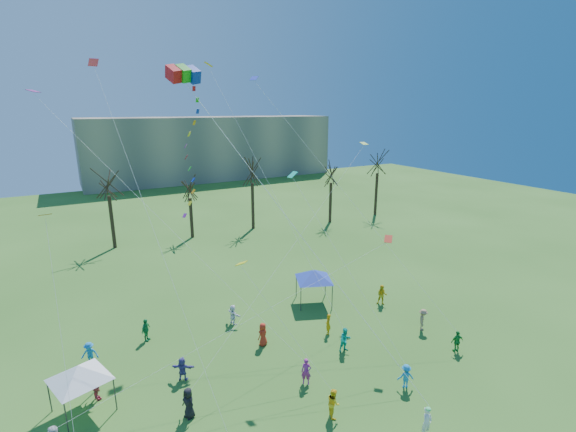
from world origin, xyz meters
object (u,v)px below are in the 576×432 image
hero_kite_flyer (427,423)px  canopy_tent_blue (314,275)px  distant_building (212,148)px  canopy_tent_white (79,372)px  big_box_kite (196,154)px

hero_kite_flyer → canopy_tent_blue: bearing=71.2°
distant_building → canopy_tent_white: distant_building is taller
big_box_kite → hero_kite_flyer: bearing=-46.8°
distant_building → hero_kite_flyer: 86.97m
canopy_tent_blue → hero_kite_flyer: bearing=-101.2°
hero_kite_flyer → canopy_tent_white: 19.47m
hero_kite_flyer → big_box_kite: 18.91m
canopy_tent_white → canopy_tent_blue: (19.01, 4.74, 0.13)m
canopy_tent_white → distant_building: bearing=65.4°
big_box_kite → canopy_tent_blue: size_ratio=5.46×
hero_kite_flyer → canopy_tent_white: canopy_tent_white is taller
distant_building → big_box_kite: 80.35m
hero_kite_flyer → distant_building: bearing=70.5°
distant_building → hero_kite_flyer: (-17.86, -84.86, -6.61)m
canopy_tent_white → big_box_kite: bearing=-13.9°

